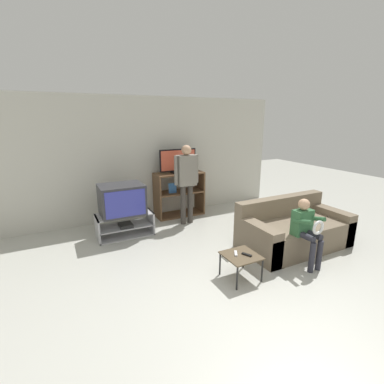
{
  "coord_description": "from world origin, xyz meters",
  "views": [
    {
      "loc": [
        -1.82,
        -2.23,
        2.16
      ],
      "look_at": [
        0.3,
        1.96,
        0.9
      ],
      "focal_mm": 26.0,
      "sensor_mm": 36.0,
      "label": 1
    }
  ],
  "objects": [
    {
      "name": "television_main",
      "position": [
        -0.77,
        2.69,
        0.71
      ],
      "size": [
        0.78,
        0.6,
        0.55
      ],
      "color": "#2D2D33",
      "rests_on": "tv_stand"
    },
    {
      "name": "ground_plane",
      "position": [
        0.0,
        0.0,
        0.0
      ],
      "size": [
        18.0,
        18.0,
        0.0
      ],
      "primitive_type": "plane",
      "color": "#B7B7AD"
    },
    {
      "name": "wall_back",
      "position": [
        0.0,
        3.59,
        1.3
      ],
      "size": [
        6.4,
        0.06,
        2.6
      ],
      "color": "beige",
      "rests_on": "ground_plane"
    },
    {
      "name": "snack_table",
      "position": [
        0.32,
        0.52,
        0.31
      ],
      "size": [
        0.46,
        0.46,
        0.35
      ],
      "color": "brown",
      "rests_on": "ground_plane"
    },
    {
      "name": "remote_control_black",
      "position": [
        0.39,
        0.48,
        0.36
      ],
      "size": [
        0.09,
        0.15,
        0.02
      ],
      "primitive_type": "cube",
      "rotation": [
        0.0,
        0.0,
        0.44
      ],
      "color": "black",
      "rests_on": "snack_table"
    },
    {
      "name": "person_seated_child",
      "position": [
        1.4,
        0.41,
        0.61
      ],
      "size": [
        0.33,
        0.43,
        1.01
      ],
      "color": "#2D2D38",
      "rests_on": "ground_plane"
    },
    {
      "name": "remote_control_white",
      "position": [
        0.27,
        0.58,
        0.36
      ],
      "size": [
        0.11,
        0.14,
        0.02
      ],
      "primitive_type": "cube",
      "rotation": [
        0.0,
        0.0,
        -0.55
      ],
      "color": "silver",
      "rests_on": "snack_table"
    },
    {
      "name": "couch",
      "position": [
        1.74,
        0.95,
        0.28
      ],
      "size": [
        1.87,
        0.94,
        0.8
      ],
      "color": "#756651",
      "rests_on": "ground_plane"
    },
    {
      "name": "person_standing_adult",
      "position": [
        0.57,
        2.74,
        1.0
      ],
      "size": [
        0.53,
        0.2,
        1.64
      ],
      "color": "#3D3833",
      "rests_on": "ground_plane"
    },
    {
      "name": "tv_stand",
      "position": [
        -0.75,
        2.69,
        0.21
      ],
      "size": [
        1.03,
        0.49,
        0.43
      ],
      "color": "#A8A8AD",
      "rests_on": "ground_plane"
    },
    {
      "name": "media_shelf",
      "position": [
        0.64,
        3.28,
        0.5
      ],
      "size": [
        1.08,
        0.48,
        0.99
      ],
      "color": "brown",
      "rests_on": "ground_plane"
    },
    {
      "name": "television_flat",
      "position": [
        0.61,
        3.27,
        1.23
      ],
      "size": [
        0.84,
        0.2,
        0.52
      ],
      "color": "black",
      "rests_on": "media_shelf"
    }
  ]
}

